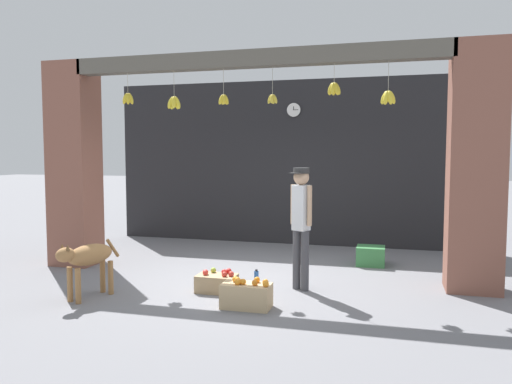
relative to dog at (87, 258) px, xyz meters
The scene contains 12 objects.
ground_plane 2.29m from the dog, 39.51° to the left, with size 60.00×60.00×0.00m, color slate.
shop_back_wall 5.00m from the dog, 69.31° to the left, with size 7.48×0.12×3.34m, color #232326.
shop_pillar_left 2.48m from the dog, 128.61° to the left, with size 0.70×0.60×3.34m, color brown.
shop_pillar_right 5.23m from the dog, 19.65° to the left, with size 0.70×0.60×3.34m, color brown.
storefront_awning 3.52m from the dog, 41.74° to the left, with size 5.58×0.24×0.83m.
dog is the anchor object (origin of this frame).
shopkeeper 2.83m from the dog, 23.98° to the left, with size 0.31×0.31×1.67m.
fruit_crate_oranges 2.11m from the dog, ahead, with size 0.59×0.32×0.36m.
fruit_crate_apples 1.71m from the dog, 26.17° to the left, with size 0.52×0.34×0.30m.
produce_box_green 4.51m from the dog, 40.44° to the left, with size 0.46×0.42×0.32m, color #387A42.
water_bottle 2.26m from the dog, 28.66° to the left, with size 0.06×0.06×0.26m.
wall_clock 5.31m from the dog, 68.14° to the left, with size 0.29×0.03×0.29m.
Camera 1 is at (2.02, -6.91, 1.86)m, focal length 35.00 mm.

